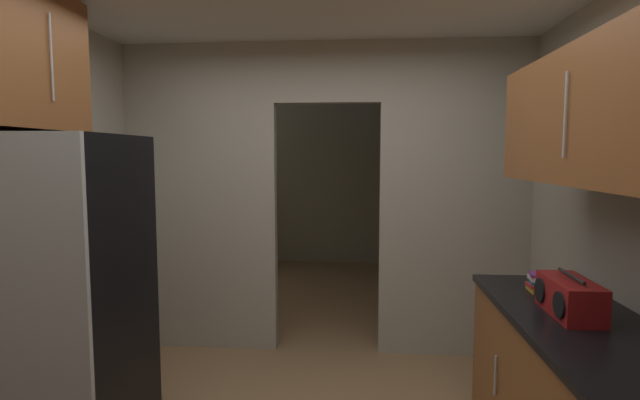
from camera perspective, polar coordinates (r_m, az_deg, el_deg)
kitchen_partition at (r=4.12m, az=0.26°, el=0.96°), size 3.38×0.12×2.59m
adjoining_room_shell at (r=6.43m, az=1.99°, el=1.94°), size 3.38×3.53×2.59m
refrigerator at (r=3.01m, az=-27.60°, el=-10.46°), size 0.71×0.79×1.78m
upper_cabinet_counterside at (r=2.46m, az=30.61°, el=8.54°), size 0.36×1.86×0.62m
upper_cabinet_fridgeside at (r=3.17m, az=-31.59°, el=13.91°), size 0.36×0.79×0.76m
boombox at (r=2.73m, az=27.02°, el=-10.06°), size 0.20×0.41×0.21m
book_stack at (r=3.13m, az=24.19°, el=-8.81°), size 0.13×0.16×0.10m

